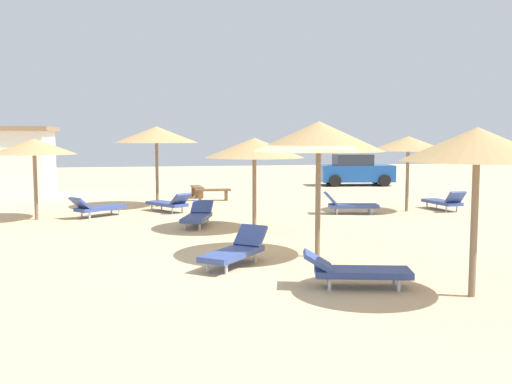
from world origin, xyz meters
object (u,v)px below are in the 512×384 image
object	(u,v)px
parasol_3	(34,147)
parked_car	(355,170)
lounger_3	(97,207)
parasol_1	(254,148)
parasol_6	(319,137)
parasol_4	(156,135)
beach_cabana	(0,161)
parasol_0	(408,144)
lounger_7	(444,201)
lounger_0	(349,205)
lounger_1	(198,216)
lounger_6	(236,251)
lounger_5	(355,270)
lounger_4	(169,203)
bench_0	(197,189)
parasol_5	(477,145)
bench_1	(213,192)

from	to	relation	value
parasol_3	parked_car	xyz separation A→B (m)	(14.92, 10.43, -1.54)
lounger_3	parked_car	size ratio (longest dim) A/B	0.44
parasol_1	parasol_6	distance (m)	4.08
parasol_3	parasol_4	world-z (taller)	parasol_4
parasol_4	beach_cabana	size ratio (longest dim) A/B	0.67
parasol_0	lounger_7	world-z (taller)	parasol_0
parasol_4	lounger_0	size ratio (longest dim) A/B	1.62
lounger_1	lounger_6	size ratio (longest dim) A/B	1.08
lounger_5	parasol_1	bearing A→B (deg)	94.49
lounger_4	parasol_1	bearing A→B (deg)	-62.75
parasol_4	bench_0	distance (m)	4.40
parasol_3	lounger_5	distance (m)	12.41
bench_0	lounger_4	bearing A→B (deg)	-106.76
parasol_5	lounger_1	world-z (taller)	parasol_5
parasol_6	bench_0	size ratio (longest dim) A/B	1.99
lounger_1	beach_cabana	distance (m)	13.15
parasol_6	lounger_7	world-z (taller)	parasol_6
parasol_1	lounger_7	size ratio (longest dim) A/B	1.49
parasol_6	lounger_3	size ratio (longest dim) A/B	1.63
lounger_7	lounger_3	bearing A→B (deg)	176.84
lounger_0	lounger_3	xyz separation A→B (m)	(-8.58, 0.95, -0.00)
parasol_5	lounger_1	xyz separation A→B (m)	(-3.82, 8.52, -2.24)
lounger_7	parked_car	distance (m)	10.84
lounger_1	lounger_3	bearing A→B (deg)	139.36
parasol_6	lounger_7	bearing A→B (deg)	44.79
parasol_6	lounger_7	distance (m)	10.12
parasol_3	parasol_5	distance (m)	14.03
parasol_0	lounger_3	size ratio (longest dim) A/B	1.49
lounger_3	lounger_7	xyz separation A→B (m)	(12.33, -0.68, 0.01)
parasol_1	lounger_1	xyz separation A→B (m)	(-1.56, 0.92, -2.05)
parked_car	lounger_4	bearing A→B (deg)	-138.64
parasol_3	bench_1	world-z (taller)	parasol_3
lounger_4	lounger_5	distance (m)	11.41
parasol_3	beach_cabana	size ratio (longest dim) A/B	0.57
parasol_1	lounger_1	distance (m)	2.73
lounger_3	lounger_6	world-z (taller)	lounger_6
parasol_0	parasol_4	xyz separation A→B (m)	(-8.80, 3.12, 0.32)
parasol_1	bench_1	bearing A→B (deg)	92.02
parasol_3	parasol_4	bearing A→B (deg)	34.72
parasol_0	lounger_3	bearing A→B (deg)	176.33
lounger_0	parasol_0	bearing A→B (deg)	6.49
lounger_3	lounger_5	bearing A→B (deg)	-63.11
parasol_3	lounger_0	xyz separation A→B (m)	(10.47, -0.65, -2.04)
parasol_1	lounger_1	size ratio (longest dim) A/B	1.43
parasol_1	parasol_5	distance (m)	7.94
lounger_4	beach_cabana	bearing A→B (deg)	135.94
lounger_5	lounger_6	size ratio (longest dim) A/B	1.08
parasol_1	parasol_4	world-z (taller)	parasol_4
lounger_6	lounger_7	distance (m)	11.64
lounger_4	parked_car	distance (m)	14.14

